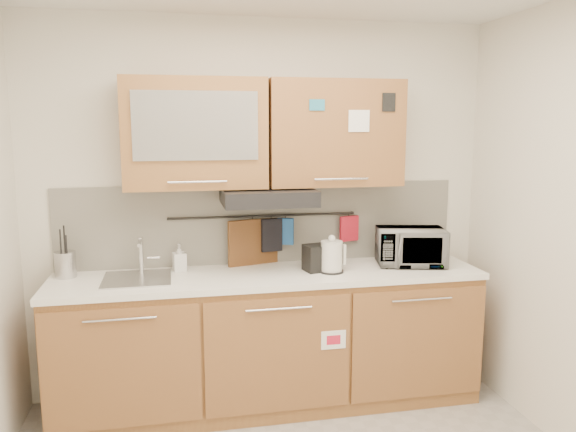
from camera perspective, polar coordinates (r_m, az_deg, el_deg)
name	(u,v)px	position (r m, az deg, el deg)	size (l,w,h in m)	color
wall_back	(262,209)	(3.94, -2.64, 0.70)	(3.20, 3.20, 0.00)	silver
base_cabinet	(270,347)	(3.89, -1.82, -13.12)	(2.80, 0.64, 0.88)	olive
countertop	(270,276)	(3.73, -1.85, -6.09)	(2.82, 0.62, 0.04)	white
backsplash	(263,223)	(3.95, -2.60, -0.76)	(2.80, 0.02, 0.56)	silver
upper_cabinets	(265,133)	(3.72, -2.35, 8.39)	(1.82, 0.37, 0.70)	olive
range_hood	(268,197)	(3.68, -2.05, 1.98)	(0.60, 0.46, 0.10)	black
sink	(137,278)	(3.70, -15.05, -6.15)	(0.42, 0.40, 0.26)	silver
utensil_rail	(263,216)	(3.90, -2.52, 0.01)	(0.02, 0.02, 1.30)	black
utensil_crock	(65,264)	(3.87, -21.68, -4.56)	(0.15, 0.15, 0.33)	#B4B4B9
kettle	(332,257)	(3.73, 4.46, -4.22)	(0.18, 0.16, 0.25)	silver
toaster	(322,257)	(3.77, 3.43, -4.18)	(0.26, 0.19, 0.18)	black
microwave	(411,247)	(4.00, 12.35, -3.07)	(0.46, 0.31, 0.25)	#999999
soap_bottle	(179,258)	(3.82, -10.97, -4.17)	(0.08, 0.08, 0.18)	#999999
cutting_board	(253,251)	(3.92, -3.55, -3.59)	(0.36, 0.03, 0.45)	brown
oven_mitt	(286,231)	(3.93, -0.24, -1.57)	(0.11, 0.03, 0.19)	#205094
dark_pouch	(272,235)	(3.92, -1.68, -1.94)	(0.15, 0.04, 0.23)	black
pot_holder	(349,229)	(4.05, 6.23, -1.27)	(0.15, 0.02, 0.18)	#AF1729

